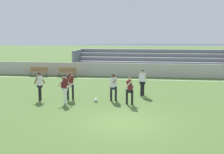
{
  "coord_description": "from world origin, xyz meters",
  "views": [
    {
      "loc": [
        0.97,
        -11.62,
        3.96
      ],
      "look_at": [
        -1.2,
        5.13,
        1.23
      ],
      "focal_mm": 42.32,
      "sensor_mm": 36.0,
      "label": 1
    }
  ],
  "objects": [
    {
      "name": "player_white_on_ball",
      "position": [
        -5.4,
        3.39,
        1.03
      ],
      "size": [
        0.65,
        0.46,
        1.71
      ],
      "color": "black",
      "rests_on": "ground"
    },
    {
      "name": "player_dark_overlapping",
      "position": [
        -3.61,
        3.8,
        1.02
      ],
      "size": [
        0.45,
        0.61,
        1.7
      ],
      "color": "black",
      "rests_on": "ground"
    },
    {
      "name": "bleacher_stand",
      "position": [
        1.65,
        15.77,
        1.25
      ],
      "size": [
        16.04,
        3.88,
        2.92
      ],
      "color": "#B2B2B7",
      "rests_on": "ground"
    },
    {
      "name": "bench_far_right",
      "position": [
        -9.21,
        12.28,
        0.55
      ],
      "size": [
        1.8,
        0.4,
        0.9
      ],
      "color": "#99754C",
      "rests_on": "ground"
    },
    {
      "name": "sideline_wall",
      "position": [
        0.0,
        13.2,
        0.63
      ],
      "size": [
        48.0,
        0.16,
        1.27
      ],
      "primitive_type": "cube",
      "color": "#BCB7AD",
      "rests_on": "ground"
    },
    {
      "name": "player_white_wide_left",
      "position": [
        -0.93,
        3.79,
        0.97
      ],
      "size": [
        0.45,
        0.69,
        1.63
      ],
      "color": "black",
      "rests_on": "ground"
    },
    {
      "name": "field_line_sideline",
      "position": [
        0.0,
        11.57,
        0.0
      ],
      "size": [
        44.0,
        0.12,
        0.01
      ],
      "primitive_type": "cube",
      "color": "white",
      "rests_on": "ground"
    },
    {
      "name": "bench_near_bin",
      "position": [
        -6.39,
        12.28,
        0.55
      ],
      "size": [
        1.8,
        0.4,
        0.9
      ],
      "color": "#99754C",
      "rests_on": "ground"
    },
    {
      "name": "player_dark_deep_cover",
      "position": [
        0.08,
        3.05,
        0.97
      ],
      "size": [
        0.56,
        0.5,
        1.63
      ],
      "color": "black",
      "rests_on": "ground"
    },
    {
      "name": "ground_plane",
      "position": [
        0.0,
        0.0,
        0.0
      ],
      "size": [
        160.0,
        160.0,
        0.0
      ],
      "primitive_type": "plane",
      "color": "#4C6B30"
    },
    {
      "name": "player_dark_pressing_high",
      "position": [
        -3.66,
        2.84,
        1.01
      ],
      "size": [
        0.75,
        0.52,
        1.69
      ],
      "color": "white",
      "rests_on": "ground"
    },
    {
      "name": "soccer_ball",
      "position": [
        -1.94,
        3.39,
        0.11
      ],
      "size": [
        0.22,
        0.22,
        0.22
      ],
      "primitive_type": "sphere",
      "color": "white",
      "rests_on": "ground"
    },
    {
      "name": "player_white_dropping_back",
      "position": [
        0.78,
        5.3,
        1.03
      ],
      "size": [
        0.49,
        0.53,
        1.72
      ],
      "color": "black",
      "rests_on": "ground"
    }
  ]
}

